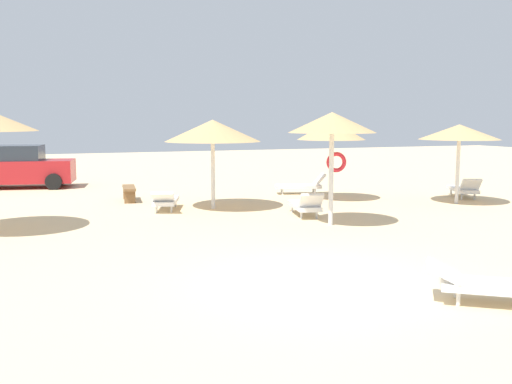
{
  "coord_description": "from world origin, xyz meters",
  "views": [
    {
      "loc": [
        -4.52,
        -8.48,
        2.76
      ],
      "look_at": [
        0.0,
        3.0,
        1.2
      ],
      "focal_mm": 40.5,
      "sensor_mm": 36.0,
      "label": 1
    }
  ],
  "objects": [
    {
      "name": "lounger_1",
      "position": [
        9.71,
        7.62,
        0.32
      ],
      "size": [
        1.32,
        1.97,
        0.76
      ],
      "color": "white",
      "rests_on": "ground"
    },
    {
      "name": "ground_plane",
      "position": [
        0.0,
        0.0,
        0.0
      ],
      "size": [
        80.0,
        80.0,
        0.0
      ],
      "primitive_type": "plane",
      "color": "beige"
    },
    {
      "name": "bench_0",
      "position": [
        -1.42,
        11.14,
        0.35
      ],
      "size": [
        0.58,
        1.54,
        0.49
      ],
      "color": "brown",
      "rests_on": "ground"
    },
    {
      "name": "parasol_4",
      "position": [
        5.05,
        8.86,
        2.36
      ],
      "size": [
        2.31,
        2.31,
        2.71
      ],
      "color": "silver",
      "rests_on": "ground"
    },
    {
      "name": "parasol_5",
      "position": [
        0.74,
        8.5,
        2.4
      ],
      "size": [
        2.95,
        2.95,
        2.74
      ],
      "color": "silver",
      "rests_on": "ground"
    },
    {
      "name": "lounger_6",
      "position": [
        2.77,
        6.18,
        0.32
      ],
      "size": [
        1.04,
        1.96,
        0.77
      ],
      "color": "white",
      "rests_on": "ground"
    },
    {
      "name": "lounger_4",
      "position": [
        4.86,
        10.71,
        0.32
      ],
      "size": [
        1.97,
        1.21,
        0.78
      ],
      "color": "white",
      "rests_on": "ground"
    },
    {
      "name": "lounger_5",
      "position": [
        -0.71,
        8.7,
        0.31
      ],
      "size": [
        1.23,
        2.01,
        0.68
      ],
      "color": "white",
      "rests_on": "ground"
    },
    {
      "name": "parasol_1",
      "position": [
        8.51,
        6.6,
        2.34
      ],
      "size": [
        2.58,
        2.58,
        2.59
      ],
      "color": "silver",
      "rests_on": "ground"
    },
    {
      "name": "lounger_0",
      "position": [
        1.82,
        -1.95,
        0.31
      ],
      "size": [
        1.92,
        1.66,
        0.61
      ],
      "color": "white",
      "rests_on": "ground"
    },
    {
      "name": "parked_car",
      "position": [
        -4.87,
        16.57,
        0.82
      ],
      "size": [
        4.26,
        2.6,
        1.72
      ],
      "color": "#B21E23",
      "rests_on": "ground"
    },
    {
      "name": "parasol_6",
      "position": [
        2.76,
        4.67,
        2.66
      ],
      "size": [
        2.27,
        2.27,
        2.94
      ],
      "color": "silver",
      "rests_on": "ground"
    }
  ]
}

